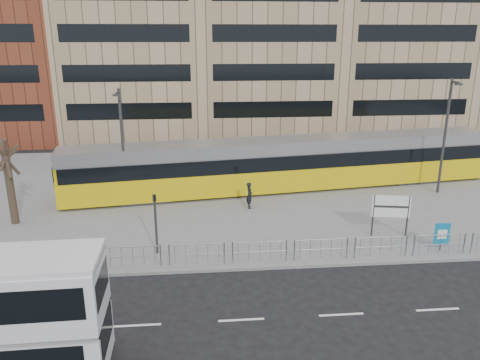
{
  "coord_description": "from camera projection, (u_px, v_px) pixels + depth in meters",
  "views": [
    {
      "loc": [
        -3.47,
        -19.73,
        10.64
      ],
      "look_at": [
        -1.15,
        6.0,
        2.61
      ],
      "focal_mm": 35.0,
      "sensor_mm": 36.0,
      "label": 1
    }
  ],
  "objects": [
    {
      "name": "ground",
      "position": [
        275.0,
        269.0,
        22.22
      ],
      "size": [
        120.0,
        120.0,
        0.0
      ],
      "primitive_type": "plane",
      "color": "black",
      "rests_on": "ground"
    },
    {
      "name": "plaza",
      "position": [
        248.0,
        189.0,
        33.61
      ],
      "size": [
        64.0,
        24.0,
        0.15
      ],
      "primitive_type": "cube",
      "color": "slate",
      "rests_on": "ground"
    },
    {
      "name": "kerb",
      "position": [
        275.0,
        267.0,
        22.25
      ],
      "size": [
        64.0,
        0.25,
        0.17
      ],
      "primitive_type": "cube",
      "color": "gray",
      "rests_on": "ground"
    },
    {
      "name": "building_row",
      "position": [
        241.0,
        13.0,
        51.11
      ],
      "size": [
        70.4,
        18.4,
        31.2
      ],
      "color": "brown",
      "rests_on": "ground"
    },
    {
      "name": "pedestrian_barrier",
      "position": [
        315.0,
        244.0,
        22.58
      ],
      "size": [
        32.07,
        0.07,
        1.1
      ],
      "color": "#93969B",
      "rests_on": "plaza"
    },
    {
      "name": "road_markings",
      "position": [
        317.0,
        316.0,
        18.5
      ],
      "size": [
        62.0,
        0.12,
        0.01
      ],
      "primitive_type": "cube",
      "color": "white",
      "rests_on": "ground"
    },
    {
      "name": "tram",
      "position": [
        286.0,
        164.0,
        32.93
      ],
      "size": [
        30.61,
        7.0,
        3.6
      ],
      "rotation": [
        0.0,
        0.0,
        0.14
      ],
      "color": "gold",
      "rests_on": "plaza"
    },
    {
      "name": "station_sign",
      "position": [
        391.0,
        208.0,
        25.03
      ],
      "size": [
        2.0,
        0.45,
        2.32
      ],
      "rotation": [
        0.0,
        0.0,
        -0.18
      ],
      "color": "#2D2D30",
      "rests_on": "plaza"
    },
    {
      "name": "ad_panel",
      "position": [
        442.0,
        235.0,
        23.57
      ],
      "size": [
        0.79,
        0.08,
        1.48
      ],
      "rotation": [
        0.0,
        0.0,
        -0.02
      ],
      "color": "#2D2D30",
      "rests_on": "plaza"
    },
    {
      "name": "pedestrian",
      "position": [
        250.0,
        195.0,
        29.4
      ],
      "size": [
        0.42,
        0.63,
        1.69
      ],
      "primitive_type": "imported",
      "rotation": [
        0.0,
        0.0,
        1.6
      ],
      "color": "black",
      "rests_on": "plaza"
    },
    {
      "name": "traffic_light_west",
      "position": [
        155.0,
        216.0,
        22.95
      ],
      "size": [
        0.22,
        0.24,
        3.1
      ],
      "rotation": [
        0.0,
        0.0,
        0.35
      ],
      "color": "#2D2D30",
      "rests_on": "plaza"
    },
    {
      "name": "lamp_post_west",
      "position": [
        122.0,
        143.0,
        28.88
      ],
      "size": [
        0.45,
        1.04,
        7.44
      ],
      "color": "#2D2D30",
      "rests_on": "plaza"
    },
    {
      "name": "lamp_post_east",
      "position": [
        446.0,
        132.0,
        31.27
      ],
      "size": [
        0.45,
        1.04,
        7.8
      ],
      "color": "#2D2D30",
      "rests_on": "plaza"
    },
    {
      "name": "bare_tree",
      "position": [
        2.0,
        136.0,
        25.71
      ],
      "size": [
        3.88,
        3.88,
        7.0
      ],
      "color": "#2D2219",
      "rests_on": "plaza"
    }
  ]
}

